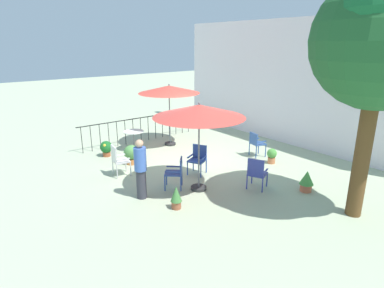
# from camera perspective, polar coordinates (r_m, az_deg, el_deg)

# --- Properties ---
(ground_plane) EXTENTS (60.00, 60.00, 0.00)m
(ground_plane) POSITION_cam_1_polar(r_m,az_deg,el_deg) (10.87, 0.42, -3.87)
(ground_plane) COLOR #AAB795
(villa_facade) EXTENTS (11.53, 0.30, 4.83)m
(villa_facade) POSITION_cam_1_polar(r_m,az_deg,el_deg) (13.62, 16.35, 10.27)
(villa_facade) COLOR white
(villa_facade) RESTS_ON ground
(terrace_railing) EXTENTS (0.03, 5.28, 1.01)m
(terrace_railing) POSITION_cam_1_polar(r_m,az_deg,el_deg) (13.53, -9.00, 3.22)
(terrace_railing) COLOR black
(terrace_railing) RESTS_ON ground
(patio_umbrella_0) EXTENTS (2.37, 2.37, 2.43)m
(patio_umbrella_0) POSITION_cam_1_polar(r_m,az_deg,el_deg) (12.64, -4.04, 9.44)
(patio_umbrella_0) COLOR #2D2D2D
(patio_umbrella_0) RESTS_ON ground
(patio_umbrella_1) EXTENTS (2.46, 2.46, 2.47)m
(patio_umbrella_1) POSITION_cam_1_polar(r_m,az_deg,el_deg) (8.51, 1.25, 5.72)
(patio_umbrella_1) COLOR #2D2D2D
(patio_umbrella_1) RESTS_ON ground
(cafe_table_0) EXTENTS (0.78, 0.78, 0.74)m
(cafe_table_0) POSITION_cam_1_polar(r_m,az_deg,el_deg) (12.53, -10.17, 1.25)
(cafe_table_0) COLOR white
(cafe_table_0) RESTS_ON ground
(patio_chair_0) EXTENTS (0.54, 0.53, 0.89)m
(patio_chair_0) POSITION_cam_1_polar(r_m,az_deg,el_deg) (11.83, 11.18, 0.30)
(patio_chair_0) COLOR #2C5093
(patio_chair_0) RESTS_ON ground
(patio_chair_1) EXTENTS (0.55, 0.53, 0.97)m
(patio_chair_1) POSITION_cam_1_polar(r_m,az_deg,el_deg) (10.18, -12.82, -2.51)
(patio_chair_1) COLOR silver
(patio_chair_1) RESTS_ON ground
(patio_chair_2) EXTENTS (0.64, 0.64, 0.90)m
(patio_chair_2) POSITION_cam_1_polar(r_m,az_deg,el_deg) (9.10, -2.77, -4.74)
(patio_chair_2) COLOR #2A4590
(patio_chair_2) RESTS_ON ground
(patio_chair_3) EXTENTS (0.63, 0.62, 0.93)m
(patio_chair_3) POSITION_cam_1_polar(r_m,az_deg,el_deg) (9.21, 11.28, -4.81)
(patio_chair_3) COLOR #353F99
(patio_chair_3) RESTS_ON ground
(patio_chair_4) EXTENTS (0.65, 0.64, 0.90)m
(patio_chair_4) POSITION_cam_1_polar(r_m,az_deg,el_deg) (10.13, 1.07, -2.37)
(patio_chair_4) COLOR #2C499D
(patio_chair_4) RESTS_ON ground
(potted_plant_0) EXTENTS (0.39, 0.39, 0.60)m
(potted_plant_0) POSITION_cam_1_polar(r_m,az_deg,el_deg) (9.52, 19.46, -6.03)
(potted_plant_0) COLOR #C56545
(potted_plant_0) RESTS_ON ground
(potted_plant_1) EXTENTS (0.28, 0.28, 0.59)m
(potted_plant_1) POSITION_cam_1_polar(r_m,az_deg,el_deg) (8.11, -2.79, -9.21)
(potted_plant_1) COLOR #9A5538
(potted_plant_1) RESTS_ON ground
(potted_plant_2) EXTENTS (0.43, 0.43, 0.56)m
(potted_plant_2) POSITION_cam_1_polar(r_m,az_deg,el_deg) (12.09, -14.82, -0.66)
(potted_plant_2) COLOR #9E502F
(potted_plant_2) RESTS_ON ground
(potted_plant_3) EXTENTS (0.50, 0.50, 0.66)m
(potted_plant_3) POSITION_cam_1_polar(r_m,az_deg,el_deg) (11.14, -10.59, -1.70)
(potted_plant_3) COLOR #C9743A
(potted_plant_3) RESTS_ON ground
(potted_plant_4) EXTENTS (0.33, 0.33, 0.52)m
(potted_plant_4) POSITION_cam_1_polar(r_m,az_deg,el_deg) (11.35, 13.81, -1.94)
(potted_plant_4) COLOR #C87449
(potted_plant_4) RESTS_ON ground
(standing_person) EXTENTS (0.36, 0.36, 1.61)m
(standing_person) POSITION_cam_1_polar(r_m,az_deg,el_deg) (8.52, -9.00, -4.28)
(standing_person) COLOR #33333D
(standing_person) RESTS_ON ground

